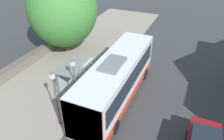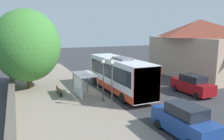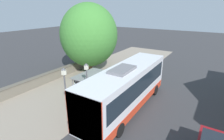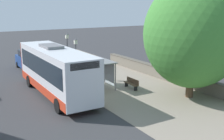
{
  "view_description": "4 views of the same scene",
  "coord_description": "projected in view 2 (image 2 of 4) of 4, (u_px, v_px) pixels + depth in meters",
  "views": [
    {
      "loc": [
        6.95,
        -14.11,
        11.44
      ],
      "look_at": [
        0.2,
        1.58,
        0.8
      ],
      "focal_mm": 35.0,
      "sensor_mm": 36.0,
      "label": 1
    },
    {
      "loc": [
        -8.01,
        -21.31,
        6.55
      ],
      "look_at": [
        0.79,
        -1.62,
        2.59
      ],
      "focal_mm": 35.0,
      "sensor_mm": 36.0,
      "label": 2
    },
    {
      "loc": [
        7.72,
        -12.86,
        8.07
      ],
      "look_at": [
        -1.19,
        1.34,
        2.16
      ],
      "focal_mm": 28.0,
      "sensor_mm": 36.0,
      "label": 3
    },
    {
      "loc": [
        8.88,
        19.18,
        6.89
      ],
      "look_at": [
        -1.62,
        1.6,
        2.14
      ],
      "focal_mm": 45.0,
      "sensor_mm": 36.0,
      "label": 4
    }
  ],
  "objects": [
    {
      "name": "sidewalk_plaza",
      "position": [
        57.0,
        97.0,
        21.72
      ],
      "size": [
        9.0,
        44.0,
        0.02
      ],
      "color": "gray",
      "rests_on": "ground"
    },
    {
      "name": "bus",
      "position": [
        119.0,
        74.0,
        22.82
      ],
      "size": [
        2.75,
        10.74,
        3.86
      ],
      "color": "silver",
      "rests_on": "ground"
    },
    {
      "name": "parked_car_behind_bus",
      "position": [
        184.0,
        121.0,
        13.54
      ],
      "size": [
        1.93,
        4.52,
        2.07
      ],
      "color": "navy",
      "rests_on": "ground"
    },
    {
      "name": "ground_plane",
      "position": [
        99.0,
        92.0,
        23.53
      ],
      "size": [
        120.0,
        120.0,
        0.0
      ],
      "primitive_type": "plane",
      "color": "#353538",
      "rests_on": "ground"
    },
    {
      "name": "bus_shelter",
      "position": [
        83.0,
        77.0,
        21.21
      ],
      "size": [
        1.83,
        3.37,
        2.38
      ],
      "color": "slate",
      "rests_on": "ground"
    },
    {
      "name": "parked_car_far_lane",
      "position": [
        192.0,
        85.0,
        22.53
      ],
      "size": [
        1.98,
        4.67,
        2.03
      ],
      "color": "maroon",
      "rests_on": "ground"
    },
    {
      "name": "background_building",
      "position": [
        198.0,
        47.0,
        31.28
      ],
      "size": [
        8.37,
        13.93,
        8.04
      ],
      "color": "tan",
      "rests_on": "ground"
    },
    {
      "name": "stone_wall",
      "position": [
        12.0,
        96.0,
        20.0
      ],
      "size": [
        0.6,
        20.0,
        1.11
      ],
      "color": "#6B6356",
      "rests_on": "ground"
    },
    {
      "name": "shade_tree",
      "position": [
        27.0,
        46.0,
        24.1
      ],
      "size": [
        7.27,
        7.27,
        8.85
      ],
      "color": "brown",
      "rests_on": "ground"
    },
    {
      "name": "street_lamp_far",
      "position": [
        103.0,
        76.0,
        20.0
      ],
      "size": [
        0.28,
        0.28,
        4.11
      ],
      "color": "#4C4C51",
      "rests_on": "ground"
    },
    {
      "name": "street_lamp_near",
      "position": [
        112.0,
        79.0,
        17.97
      ],
      "size": [
        0.28,
        0.28,
        4.36
      ],
      "color": "#4C4C51",
      "rests_on": "ground"
    },
    {
      "name": "pedestrian",
      "position": [
        92.0,
        77.0,
        26.06
      ],
      "size": [
        0.34,
        0.23,
        1.76
      ],
      "color": "#2D3347",
      "rests_on": "ground"
    },
    {
      "name": "bench",
      "position": [
        59.0,
        91.0,
        22.22
      ],
      "size": [
        0.4,
        1.71,
        0.88
      ],
      "color": "brown",
      "rests_on": "ground"
    }
  ]
}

